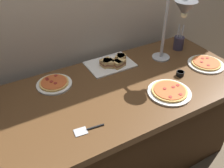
{
  "coord_description": "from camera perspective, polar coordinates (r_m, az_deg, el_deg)",
  "views": [
    {
      "loc": [
        -0.67,
        -1.13,
        1.76
      ],
      "look_at": [
        -0.02,
        0.0,
        0.81
      ],
      "focal_mm": 39.76,
      "sensor_mm": 36.0,
      "label": 1
    }
  ],
  "objects": [
    {
      "name": "pizza_plate_raised_stand",
      "position": [
        1.73,
        -13.16,
        0.13
      ],
      "size": [
        0.24,
        0.24,
        0.03
      ],
      "color": "white",
      "rests_on": "buffet_table"
    },
    {
      "name": "back_wall",
      "position": [
        1.85,
        -7.41,
        18.21
      ],
      "size": [
        4.4,
        0.04,
        2.4
      ],
      "primitive_type": "cube",
      "color": "#B7A893",
      "rests_on": "ground_plane"
    },
    {
      "name": "pizza_plate_center",
      "position": [
        2.03,
        20.79,
        4.42
      ],
      "size": [
        0.27,
        0.27,
        0.03
      ],
      "color": "white",
      "rests_on": "buffet_table"
    },
    {
      "name": "sauce_cup_near",
      "position": [
        1.84,
        15.4,
        2.37
      ],
      "size": [
        0.06,
        0.06,
        0.03
      ],
      "color": "black",
      "rests_on": "buffet_table"
    },
    {
      "name": "sandwich_platter",
      "position": [
        1.89,
        0.22,
        4.95
      ],
      "size": [
        0.35,
        0.25,
        0.06
      ],
      "color": "white",
      "rests_on": "buffet_table"
    },
    {
      "name": "pizza_plate_front",
      "position": [
        1.65,
        13.05,
        -1.71
      ],
      "size": [
        0.28,
        0.28,
        0.03
      ],
      "color": "white",
      "rests_on": "buffet_table"
    },
    {
      "name": "heat_lamp",
      "position": [
        1.78,
        15.43,
        14.99
      ],
      "size": [
        0.15,
        0.31,
        0.51
      ],
      "color": "#B7BABF",
      "rests_on": "buffet_table"
    },
    {
      "name": "serving_spatula",
      "position": [
        1.38,
        -5.58,
        -10.35
      ],
      "size": [
        0.17,
        0.06,
        0.01
      ],
      "color": "#B7BABF",
      "rests_on": "buffet_table"
    },
    {
      "name": "utensil_holder",
      "position": [
        2.17,
        15.09,
        9.19
      ],
      "size": [
        0.08,
        0.08,
        0.23
      ],
      "color": "#383347",
      "rests_on": "buffet_table"
    },
    {
      "name": "buffet_table",
      "position": [
        1.9,
        0.62,
        -10.17
      ],
      "size": [
        1.9,
        0.84,
        0.76
      ],
      "color": "brown",
      "rests_on": "ground_plane"
    },
    {
      "name": "ground_plane",
      "position": [
        2.2,
        0.56,
        -17.13
      ],
      "size": [
        8.0,
        8.0,
        0.0
      ],
      "primitive_type": "plane",
      "color": "brown"
    }
  ]
}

